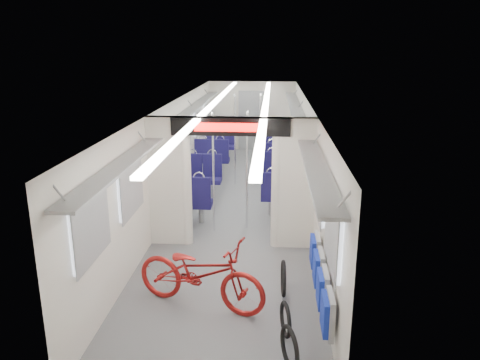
{
  "coord_description": "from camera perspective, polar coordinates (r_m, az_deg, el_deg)",
  "views": [
    {
      "loc": [
        0.7,
        -9.78,
        3.46
      ],
      "look_at": [
        0.14,
        -1.83,
        1.16
      ],
      "focal_mm": 35.0,
      "sensor_mm": 36.0,
      "label": 1
    }
  ],
  "objects": [
    {
      "name": "seat_bay_near_right",
      "position": [
        10.55,
        5.13,
        -0.03
      ],
      "size": [
        0.9,
        2.0,
        1.08
      ],
      "color": "#120E3D",
      "rests_on": "ground"
    },
    {
      "name": "bike_hoop_c",
      "position": [
        6.84,
        5.31,
        -12.04
      ],
      "size": [
        0.07,
        0.53,
        0.53
      ],
      "primitive_type": "torus",
      "rotation": [
        1.57,
        0.0,
        1.61
      ],
      "color": "black",
      "rests_on": "ground"
    },
    {
      "name": "seat_bay_far_right",
      "position": [
        13.33,
        4.93,
        3.48
      ],
      "size": [
        0.93,
        2.15,
        1.12
      ],
      "color": "#120E3D",
      "rests_on": "ground"
    },
    {
      "name": "flip_bench",
      "position": [
        6.22,
        9.8,
        -11.74
      ],
      "size": [
        0.12,
        2.08,
        0.48
      ],
      "color": "gray",
      "rests_on": "carriage"
    },
    {
      "name": "stanchion_far_right",
      "position": [
        11.97,
        2.44,
        5.0
      ],
      "size": [
        0.04,
        0.04,
        2.3
      ],
      "primitive_type": "cylinder",
      "color": "silver",
      "rests_on": "ground"
    },
    {
      "name": "stanchion_near_left",
      "position": [
        8.76,
        -3.25,
        0.82
      ],
      "size": [
        0.04,
        0.04,
        2.3
      ],
      "primitive_type": "cylinder",
      "color": "silver",
      "rests_on": "ground"
    },
    {
      "name": "bicycle",
      "position": [
        6.46,
        -4.85,
        -11.24
      ],
      "size": [
        2.0,
        1.22,
        0.99
      ],
      "primitive_type": "imported",
      "rotation": [
        0.0,
        0.0,
        1.25
      ],
      "color": "maroon",
      "rests_on": "ground"
    },
    {
      "name": "stanchion_near_right",
      "position": [
        8.88,
        0.86,
        1.05
      ],
      "size": [
        0.04,
        0.04,
        2.3
      ],
      "primitive_type": "cylinder",
      "color": "silver",
      "rests_on": "ground"
    },
    {
      "name": "stanchion_far_left",
      "position": [
        11.8,
        -0.61,
        4.85
      ],
      "size": [
        0.04,
        0.04,
        2.3
      ],
      "primitive_type": "cylinder",
      "color": "silver",
      "rests_on": "ground"
    },
    {
      "name": "carriage",
      "position": [
        9.74,
        -0.2,
        4.52
      ],
      "size": [
        12.0,
        12.02,
        2.31
      ],
      "color": "#515456",
      "rests_on": "ground"
    },
    {
      "name": "seat_bay_near_left",
      "position": [
        10.19,
        -5.4,
        -0.55
      ],
      "size": [
        0.92,
        2.11,
        1.11
      ],
      "color": "#120E3D",
      "rests_on": "ground"
    },
    {
      "name": "bike_hoop_a",
      "position": [
        5.51,
        6.05,
        -19.86
      ],
      "size": [
        0.21,
        0.5,
        0.51
      ],
      "primitive_type": "torus",
      "rotation": [
        1.57,
        0.0,
        1.9
      ],
      "color": "black",
      "rests_on": "ground"
    },
    {
      "name": "seat_bay_far_left",
      "position": [
        13.76,
        -2.91,
        3.94
      ],
      "size": [
        0.93,
        2.17,
        1.13
      ],
      "color": "#120E3D",
      "rests_on": "ground"
    },
    {
      "name": "bike_hoop_b",
      "position": [
        6.01,
        5.56,
        -16.76
      ],
      "size": [
        0.15,
        0.46,
        0.46
      ],
      "primitive_type": "torus",
      "rotation": [
        1.57,
        0.0,
        1.79
      ],
      "color": "black",
      "rests_on": "ground"
    }
  ]
}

